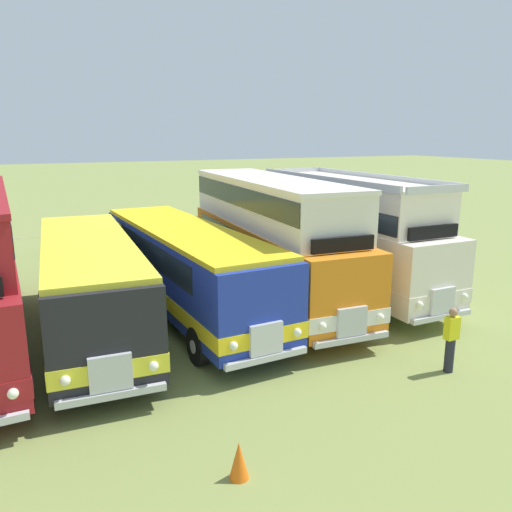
% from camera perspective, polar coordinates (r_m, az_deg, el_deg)
% --- Properties ---
extents(ground_plane, '(200.00, 200.00, 0.00)m').
position_cam_1_polar(ground_plane, '(17.41, -7.34, -6.74)').
color(ground_plane, olive).
extents(bus_second_in_row, '(3.10, 10.31, 2.99)m').
position_cam_1_polar(bus_second_in_row, '(15.95, -18.17, -2.61)').
color(bus_second_in_row, black).
rests_on(bus_second_in_row, ground).
extents(bus_third_in_row, '(3.12, 11.29, 2.99)m').
position_cam_1_polar(bus_third_in_row, '(17.29, -7.97, -0.81)').
color(bus_third_in_row, '#1E339E').
rests_on(bus_third_in_row, ground).
extents(bus_fourth_in_row, '(3.15, 10.94, 4.49)m').
position_cam_1_polar(bus_fourth_in_row, '(18.28, 1.63, 2.40)').
color(bus_fourth_in_row, orange).
rests_on(bus_fourth_in_row, ground).
extents(bus_fifth_in_row, '(2.62, 9.83, 4.52)m').
position_cam_1_polar(bus_fifth_in_row, '(19.76, 10.22, 2.68)').
color(bus_fifth_in_row, silver).
rests_on(bus_fifth_in_row, ground).
extents(cone_near_end, '(0.36, 0.36, 0.71)m').
position_cam_1_polar(cone_near_end, '(9.74, -1.92, -21.89)').
color(cone_near_end, orange).
rests_on(cone_near_end, ground).
extents(marshal_person, '(0.36, 0.24, 1.73)m').
position_cam_1_polar(marshal_person, '(14.07, 20.98, -8.72)').
color(marshal_person, '#23232D').
rests_on(marshal_person, ground).
extents(rope_fence_line, '(18.88, 0.08, 1.05)m').
position_cam_1_polar(rope_fence_line, '(28.44, -14.85, 2.29)').
color(rope_fence_line, '#8C704C').
rests_on(rope_fence_line, ground).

